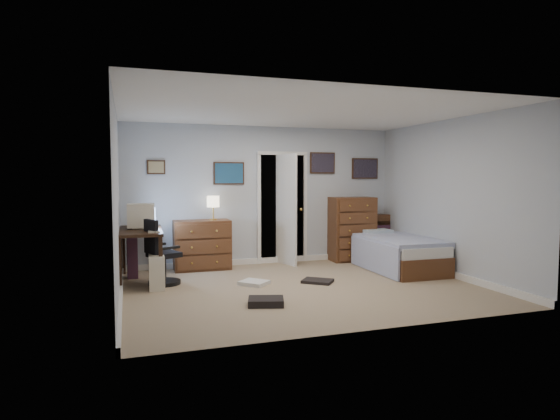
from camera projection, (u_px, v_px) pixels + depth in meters
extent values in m
cube|color=tan|center=(303.00, 288.00, 6.73)|extent=(5.00, 4.00, 0.02)
cube|color=black|center=(140.00, 231.00, 7.06)|extent=(0.68, 1.40, 0.04)
cube|color=black|center=(119.00, 265.00, 6.39)|extent=(0.05, 0.05, 0.75)
cube|color=black|center=(161.00, 263.00, 6.54)|extent=(0.05, 0.05, 0.75)
cube|color=black|center=(123.00, 251.00, 7.63)|extent=(0.05, 0.05, 0.75)
cube|color=black|center=(158.00, 250.00, 7.78)|extent=(0.05, 0.05, 0.75)
cube|color=black|center=(120.00, 255.00, 7.00)|extent=(0.08, 1.27, 0.53)
cube|color=beige|center=(141.00, 215.00, 7.19)|extent=(0.41, 0.39, 0.36)
cube|color=#8CB2F2|center=(155.00, 215.00, 7.25)|extent=(0.02, 0.30, 0.23)
cube|color=beige|center=(141.00, 228.00, 7.21)|extent=(0.27, 0.27, 0.02)
cube|color=beige|center=(154.00, 231.00, 6.78)|extent=(0.17, 0.43, 0.03)
cube|color=beige|center=(157.00, 272.00, 6.64)|extent=(0.23, 0.45, 0.48)
cube|color=black|center=(165.00, 271.00, 6.67)|extent=(0.02, 0.32, 0.37)
cylinder|color=black|center=(165.00, 282.00, 6.92)|extent=(0.62, 0.62, 0.05)
cylinder|color=black|center=(164.00, 269.00, 6.90)|extent=(0.07, 0.07, 0.36)
cube|color=black|center=(164.00, 254.00, 6.89)|extent=(0.52, 0.52, 0.07)
cube|color=black|center=(151.00, 237.00, 6.74)|extent=(0.19, 0.35, 0.50)
cube|color=black|center=(171.00, 248.00, 6.72)|extent=(0.27, 0.15, 0.04)
cube|color=black|center=(157.00, 244.00, 7.04)|extent=(0.27, 0.15, 0.04)
cube|color=maroon|center=(132.00, 254.00, 7.30)|extent=(0.16, 0.16, 0.78)
cube|color=brown|center=(202.00, 245.00, 8.02)|extent=(0.96, 0.49, 0.85)
cylinder|color=gold|center=(213.00, 219.00, 8.05)|extent=(0.13, 0.13, 0.02)
cylinder|color=gold|center=(213.00, 212.00, 8.04)|extent=(0.03, 0.03, 0.25)
cylinder|color=beige|center=(213.00, 202.00, 8.03)|extent=(0.21, 0.21, 0.19)
cube|color=black|center=(277.00, 208.00, 8.95)|extent=(0.90, 0.60, 2.00)
cube|color=white|center=(259.00, 209.00, 8.49)|extent=(0.06, 0.05, 2.00)
cube|color=white|center=(305.00, 208.00, 8.77)|extent=(0.06, 0.05, 2.00)
cube|color=white|center=(282.00, 153.00, 8.56)|extent=(0.96, 0.05, 0.06)
cube|color=white|center=(282.00, 209.00, 8.52)|extent=(0.31, 0.77, 2.00)
sphere|color=gold|center=(301.00, 209.00, 8.47)|extent=(0.06, 0.06, 0.06)
cube|color=brown|center=(352.00, 229.00, 8.86)|extent=(0.84, 0.52, 1.20)
cube|color=brown|center=(387.00, 236.00, 9.25)|extent=(0.95, 0.27, 0.85)
cube|color=black|center=(389.00, 228.00, 9.17)|extent=(0.87, 0.13, 0.28)
cube|color=maroon|center=(389.00, 230.00, 9.18)|extent=(0.76, 0.14, 0.21)
cube|color=brown|center=(396.00, 260.00, 8.02)|extent=(0.97, 1.89, 0.33)
cube|color=white|center=(397.00, 246.00, 8.01)|extent=(0.93, 1.85, 0.17)
cube|color=#5D6CAD|center=(400.00, 240.00, 7.91)|extent=(1.02, 1.61, 0.09)
cube|color=#5D6CAD|center=(373.00, 257.00, 7.78)|extent=(0.06, 1.59, 0.51)
cube|color=#698EA9|center=(377.00, 233.00, 8.66)|extent=(0.52, 0.36, 0.12)
cube|color=#331E11|center=(156.00, 167.00, 7.89)|extent=(0.30, 0.03, 0.24)
cube|color=olive|center=(156.00, 167.00, 7.87)|extent=(0.25, 0.01, 0.19)
cube|color=#331E11|center=(229.00, 173.00, 8.29)|extent=(0.55, 0.03, 0.40)
cube|color=#0B2D4F|center=(229.00, 173.00, 8.27)|extent=(0.50, 0.01, 0.35)
cube|color=#331E11|center=(322.00, 163.00, 8.83)|extent=(0.50, 0.03, 0.40)
cube|color=black|center=(323.00, 163.00, 8.82)|extent=(0.45, 0.01, 0.35)
cube|color=#331E11|center=(365.00, 169.00, 9.12)|extent=(0.55, 0.03, 0.40)
cube|color=black|center=(365.00, 169.00, 9.10)|extent=(0.50, 0.01, 0.35)
cube|color=black|center=(318.00, 281.00, 7.02)|extent=(0.54, 0.53, 0.04)
cube|color=black|center=(266.00, 302.00, 5.78)|extent=(0.51, 0.44, 0.09)
cube|color=silver|center=(254.00, 283.00, 6.89)|extent=(0.50, 0.50, 0.05)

